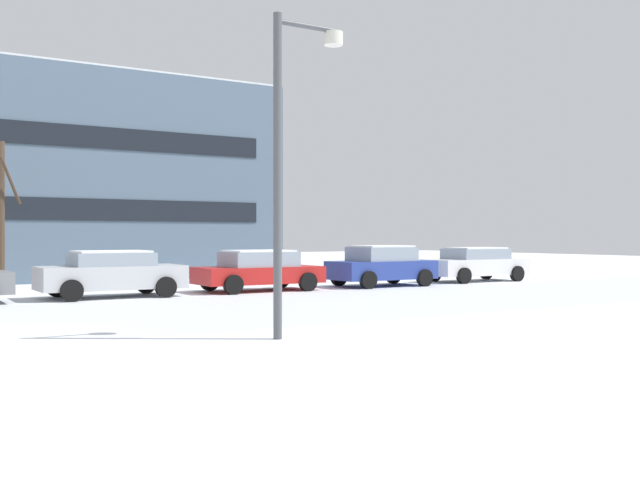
% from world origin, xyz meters
% --- Properties ---
extents(street_lamp, '(1.47, 0.36, 5.94)m').
position_xyz_m(street_lamp, '(5.01, -2.41, 3.58)').
color(street_lamp, '#4C4F54').
rests_on(street_lamp, ground).
extents(parked_car_silver, '(4.30, 2.12, 1.43)m').
position_xyz_m(parked_car_silver, '(4.69, 8.23, 0.74)').
color(parked_car_silver, silver).
rests_on(parked_car_silver, ground).
extents(parked_car_red, '(4.28, 2.15, 1.40)m').
position_xyz_m(parked_car_red, '(9.71, 8.22, 0.72)').
color(parked_car_red, red).
rests_on(parked_car_red, ground).
extents(parked_car_blue, '(3.95, 2.15, 1.53)m').
position_xyz_m(parked_car_blue, '(14.73, 7.99, 0.77)').
color(parked_car_blue, '#283D93').
rests_on(parked_car_blue, ground).
extents(parked_car_white, '(4.54, 2.01, 1.41)m').
position_xyz_m(parked_car_white, '(19.75, 8.28, 0.73)').
color(parked_car_white, white).
rests_on(parked_car_white, ground).
extents(building_far_right, '(14.13, 9.85, 8.94)m').
position_xyz_m(building_far_right, '(7.83, 20.92, 4.47)').
color(building_far_right, slate).
rests_on(building_far_right, ground).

